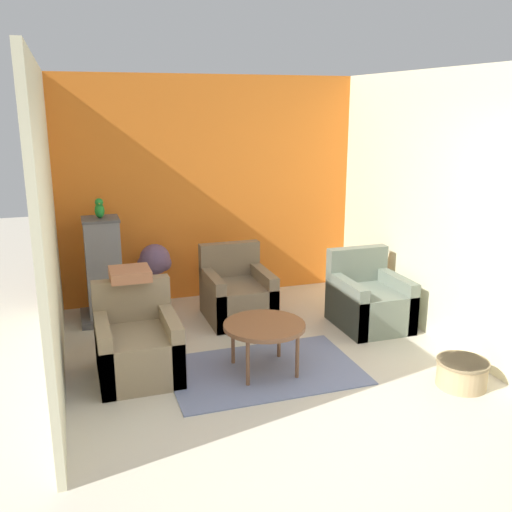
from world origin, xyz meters
TOP-DOWN VIEW (x-y plane):
  - ground_plane at (0.00, 0.00)m, footprint 20.00×20.00m
  - wall_back_accent at (0.00, 3.57)m, footprint 3.88×0.06m
  - wall_left at (-1.91, 1.77)m, footprint 0.06×3.54m
  - wall_right at (1.91, 1.77)m, footprint 0.06×3.54m
  - area_rug at (-0.10, 1.22)m, footprint 1.76×1.15m
  - coffee_table at (-0.10, 1.22)m, footprint 0.76×0.76m
  - armchair_left at (-1.23, 1.52)m, footprint 0.72×0.82m
  - armchair_right at (1.39, 1.94)m, footprint 0.72×0.82m
  - armchair_middle at (0.05, 2.62)m, footprint 0.72×0.82m
  - birdcage at (-1.40, 3.07)m, footprint 0.58×0.58m
  - parrot at (-1.40, 3.07)m, footprint 0.11×0.19m
  - potted_plant at (-0.80, 3.19)m, footprint 0.40×0.37m
  - wicker_basket at (1.46, 0.39)m, footprint 0.45×0.45m
  - throw_pillow at (-1.23, 1.83)m, footprint 0.37×0.37m

SIDE VIEW (x-z plane):
  - ground_plane at x=0.00m, z-range 0.00..0.00m
  - area_rug at x=-0.10m, z-range 0.00..0.01m
  - wicker_basket at x=1.46m, z-range 0.01..0.26m
  - armchair_left at x=-1.23m, z-range -0.14..0.70m
  - armchair_right at x=1.39m, z-range -0.14..0.70m
  - armchair_middle at x=0.05m, z-range -0.14..0.70m
  - coffee_table at x=-0.10m, z-range 0.20..0.67m
  - potted_plant at x=-0.80m, z-range 0.11..0.93m
  - birdcage at x=-1.40m, z-range -0.04..1.16m
  - throw_pillow at x=-1.23m, z-range 0.83..0.93m
  - parrot at x=-1.40m, z-range 1.19..1.42m
  - wall_back_accent at x=0.00m, z-range 0.00..2.77m
  - wall_left at x=-1.91m, z-range 0.00..2.77m
  - wall_right at x=1.91m, z-range 0.00..2.77m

